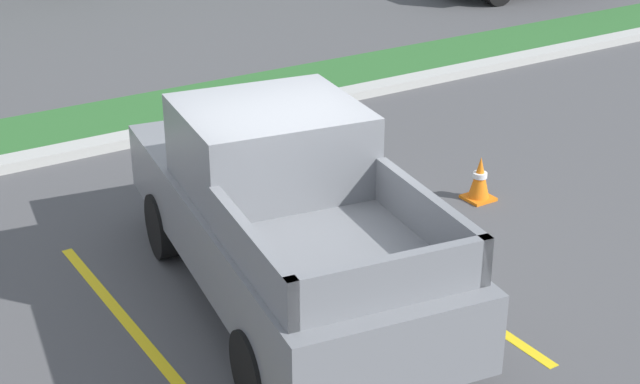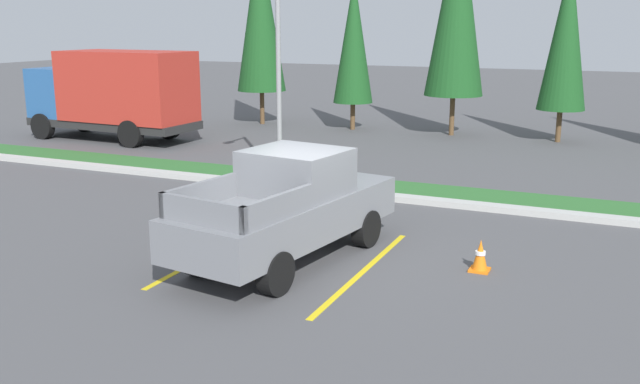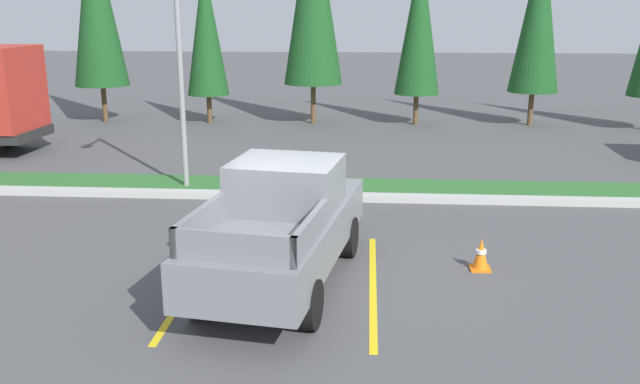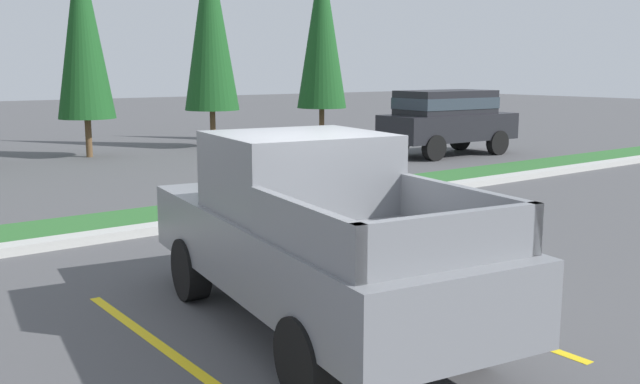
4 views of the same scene
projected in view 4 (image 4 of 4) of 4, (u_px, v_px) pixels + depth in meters
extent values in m
plane|color=#4C4C4F|center=(315.00, 316.00, 8.09)|extent=(120.00, 120.00, 0.00)
cube|color=yellow|center=(182.00, 361.00, 6.83)|extent=(0.12, 4.80, 0.01)
cube|color=yellow|center=(413.00, 299.00, 8.67)|extent=(0.12, 4.80, 0.01)
cube|color=#B2B2AD|center=(139.00, 231.00, 12.01)|extent=(56.00, 0.40, 0.15)
cube|color=#2D662D|center=(115.00, 222.00, 12.88)|extent=(56.00, 1.80, 0.06)
cylinder|color=black|center=(191.00, 269.00, 8.63)|extent=(0.39, 0.79, 0.76)
cylinder|color=black|center=(314.00, 252.00, 9.43)|extent=(0.39, 0.79, 0.76)
cylinder|color=black|center=(307.00, 359.00, 5.94)|extent=(0.39, 0.79, 0.76)
cylinder|color=black|center=(466.00, 325.00, 6.74)|extent=(0.39, 0.79, 0.76)
cube|color=slate|center=(311.00, 249.00, 7.60)|extent=(2.68, 5.43, 0.76)
cube|color=slate|center=(299.00, 171.00, 7.72)|extent=(1.99, 1.85, 0.84)
cube|color=#2D3842|center=(268.00, 159.00, 8.43)|extent=(1.61, 0.31, 0.63)
cube|color=slate|center=(301.00, 229.00, 5.84)|extent=(0.39, 1.89, 0.44)
cube|color=slate|center=(463.00, 210.00, 6.63)|extent=(0.39, 1.89, 0.44)
cube|color=slate|center=(452.00, 240.00, 5.46)|extent=(1.79, 0.38, 0.44)
cube|color=silver|center=(227.00, 225.00, 9.85)|extent=(1.81, 0.44, 0.28)
cylinder|color=black|center=(460.00, 138.00, 24.57)|extent=(0.81, 0.30, 0.80)
cylinder|color=black|center=(497.00, 143.00, 23.18)|extent=(0.81, 0.30, 0.80)
cylinder|color=black|center=(398.00, 143.00, 23.03)|extent=(0.81, 0.30, 0.80)
cylinder|color=black|center=(434.00, 148.00, 21.64)|extent=(0.81, 0.30, 0.80)
cube|color=black|center=(448.00, 127.00, 23.01)|extent=(4.69, 2.09, 0.84)
cube|color=black|center=(446.00, 102.00, 22.79)|extent=(3.19, 1.85, 0.76)
cube|color=#2D3842|center=(446.00, 103.00, 22.80)|extent=(3.23, 1.89, 0.36)
cylinder|color=brown|center=(89.00, 138.00, 22.56)|extent=(0.20, 0.20, 1.23)
cone|color=#194C1E|center=(82.00, 28.00, 21.97)|extent=(1.78, 1.78, 5.61)
cylinder|color=brown|center=(213.00, 129.00, 25.36)|extent=(0.20, 0.20, 1.34)
cone|color=#194C1E|center=(210.00, 23.00, 24.72)|extent=(1.93, 1.93, 6.08)
cylinder|color=brown|center=(322.00, 125.00, 27.29)|extent=(0.20, 0.20, 1.30)
cone|color=#194C1E|center=(322.00, 29.00, 26.67)|extent=(1.88, 1.88, 5.94)
cube|color=orange|center=(466.00, 258.00, 10.50)|extent=(0.36, 0.36, 0.04)
cone|color=orange|center=(467.00, 238.00, 10.45)|extent=(0.28, 0.28, 0.56)
cylinder|color=white|center=(467.00, 236.00, 10.45)|extent=(0.19, 0.19, 0.07)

